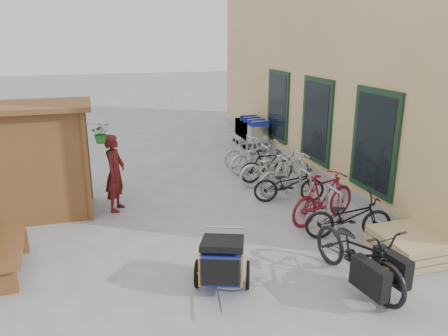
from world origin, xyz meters
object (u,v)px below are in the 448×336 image
object	(u,v)px
pallet_stack	(409,245)
shopping_carts	(249,129)
bike_4	(273,167)
bike_5	(267,166)
bike_0	(348,217)
kiosk	(36,145)
bike_6	(257,156)
bench	(0,244)
person_kiosk	(115,173)
child_trailer	(222,259)
bike_3	(290,174)
bike_1	(324,198)
bike_2	(289,184)
cargo_bike	(360,254)
bike_7	(247,152)

from	to	relation	value
pallet_stack	shopping_carts	world-z (taller)	shopping_carts
bike_4	bike_5	distance (m)	0.32
bike_0	kiosk	bearing A→B (deg)	76.37
bike_4	bike_6	bearing A→B (deg)	-1.33
bench	bike_4	distance (m)	6.54
person_kiosk	shopping_carts	bearing A→B (deg)	-22.82
bench	bike_5	xyz separation A→B (m)	(5.86, 3.13, -0.09)
child_trailer	bike_3	world-z (taller)	bike_3
pallet_stack	shopping_carts	size ratio (longest dim) A/B	0.57
bike_0	bike_1	world-z (taller)	bike_1
bike_2	bike_5	bearing A→B (deg)	12.23
bike_0	bike_2	size ratio (longest dim) A/B	1.01
kiosk	pallet_stack	xyz separation A→B (m)	(6.28, -3.87, -1.34)
cargo_bike	bike_0	bearing A→B (deg)	56.38
bike_0	bike_6	distance (m)	4.44
person_kiosk	bike_4	bearing A→B (deg)	-58.81
bike_6	person_kiosk	bearing A→B (deg)	98.46
kiosk	bike_3	size ratio (longest dim) A/B	1.43
bench	bike_4	size ratio (longest dim) A/B	0.90
shopping_carts	bike_4	size ratio (longest dim) A/B	1.13
pallet_stack	bike_7	world-z (taller)	bike_7
pallet_stack	bike_5	size ratio (longest dim) A/B	0.82
kiosk	bike_3	bearing A→B (deg)	-4.35
bike_3	person_kiosk	bearing A→B (deg)	75.81
bike_2	bike_6	size ratio (longest dim) A/B	0.93
pallet_stack	bike_0	size ratio (longest dim) A/B	0.72
bench	bike_6	size ratio (longest dim) A/B	0.94
person_kiosk	bike_5	distance (m)	4.03
pallet_stack	bike_7	xyz separation A→B (m)	(-0.88, 5.97, 0.24)
child_trailer	bike_7	size ratio (longest dim) A/B	0.97
shopping_carts	bike_3	xyz separation A→B (m)	(-0.69, -4.76, -0.13)
bike_5	bike_3	bearing A→B (deg)	-170.16
kiosk	pallet_stack	world-z (taller)	kiosk
pallet_stack	person_kiosk	world-z (taller)	person_kiosk
kiosk	bike_1	distance (m)	6.05
child_trailer	bike_5	size ratio (longest dim) A/B	0.98
cargo_bike	bike_5	distance (m)	5.07
bike_0	bike_4	world-z (taller)	bike_4
bike_1	child_trailer	bearing A→B (deg)	104.25
shopping_carts	cargo_bike	distance (m)	8.82
kiosk	bike_7	size ratio (longest dim) A/B	1.68
bike_4	bike_7	world-z (taller)	bike_4
pallet_stack	person_kiosk	bearing A→B (deg)	142.22
cargo_bike	bike_3	xyz separation A→B (m)	(0.67, 3.96, -0.00)
bike_3	bike_2	bearing A→B (deg)	143.06
person_kiosk	bike_6	size ratio (longest dim) A/B	0.97
child_trailer	person_kiosk	size ratio (longest dim) A/B	0.84
bike_1	bike_3	bearing A→B (deg)	-19.11
shopping_carts	person_kiosk	world-z (taller)	person_kiosk
kiosk	pallet_stack	bearing A→B (deg)	-31.66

